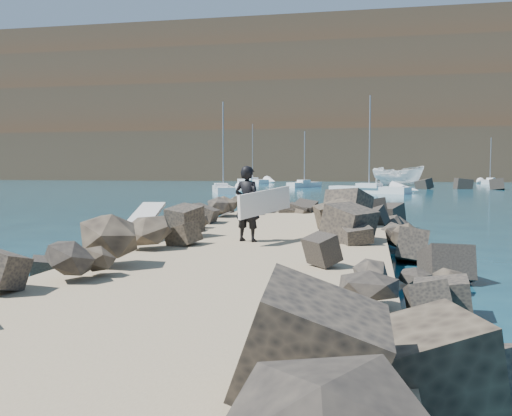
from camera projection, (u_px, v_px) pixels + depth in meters
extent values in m
plane|color=#0F384C|center=(264.00, 265.00, 14.18)|extent=(800.00, 800.00, 0.00)
cube|color=#8C7759|center=(247.00, 267.00, 12.21)|extent=(6.00, 26.00, 0.60)
cube|color=black|center=(130.00, 251.00, 13.26)|extent=(2.60, 22.00, 1.00)
cube|color=black|center=(385.00, 258.00, 12.11)|extent=(2.60, 22.00, 1.00)
cube|color=#2D4919|center=(398.00, 122.00, 167.52)|extent=(360.00, 140.00, 32.00)
cube|color=silver|center=(144.00, 221.00, 14.75)|extent=(1.01, 2.60, 0.08)
imported|color=white|center=(398.00, 176.00, 79.68)|extent=(7.40, 3.69, 2.73)
imported|color=black|center=(247.00, 204.00, 14.07)|extent=(0.78, 0.61, 1.87)
cube|color=white|center=(265.00, 202.00, 13.98)|extent=(0.92, 2.19, 0.73)
cube|color=silver|center=(223.00, 190.00, 55.64)|extent=(4.06, 7.59, 0.80)
cylinder|color=gray|center=(223.00, 145.00, 55.33)|extent=(0.12, 0.12, 8.22)
cube|color=silver|center=(221.00, 186.00, 54.78)|extent=(1.83, 2.37, 0.44)
cube|color=silver|center=(253.00, 182.00, 91.52)|extent=(6.31, 7.49, 0.80)
cylinder|color=gray|center=(253.00, 152.00, 91.19)|extent=(0.12, 0.12, 8.88)
cube|color=silver|center=(252.00, 179.00, 90.73)|extent=(2.40, 2.58, 0.44)
cube|color=silver|center=(369.00, 191.00, 55.37)|extent=(7.94, 5.23, 0.80)
cylinder|color=gray|center=(370.00, 141.00, 55.04)|extent=(0.12, 0.12, 8.82)
cube|color=silver|center=(369.00, 186.00, 54.91)|extent=(2.58, 2.17, 0.44)
cube|color=silver|center=(490.00, 182.00, 87.82)|extent=(3.50, 5.96, 0.80)
cylinder|color=gray|center=(491.00, 159.00, 87.57)|extent=(0.12, 0.12, 6.52)
cube|color=silver|center=(491.00, 179.00, 87.15)|extent=(1.52, 1.90, 0.44)
cube|color=silver|center=(304.00, 185.00, 71.98)|extent=(3.95, 5.76, 0.80)
cylinder|color=gray|center=(305.00, 157.00, 71.73)|extent=(0.12, 0.12, 6.45)
cube|color=silver|center=(304.00, 182.00, 71.34)|extent=(1.61, 1.89, 0.44)
cube|color=white|center=(226.00, 61.00, 168.35)|extent=(10.00, 8.00, 4.00)
cube|color=white|center=(364.00, 65.00, 173.15)|extent=(8.00, 6.00, 3.50)
cube|color=white|center=(499.00, 48.00, 149.58)|extent=(12.00, 7.00, 4.00)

